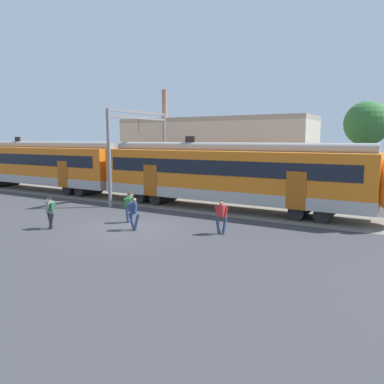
% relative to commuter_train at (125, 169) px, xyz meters
% --- Properties ---
extents(ground_plane, '(160.00, 160.00, 0.00)m').
position_rel_commuter_train_xyz_m(ground_plane, '(6.63, -7.17, -2.25)').
color(ground_plane, '#38383D').
extents(track_bed, '(80.00, 4.40, 0.01)m').
position_rel_commuter_train_xyz_m(track_bed, '(-2.48, 0.00, -2.25)').
color(track_bed, slate).
rests_on(track_bed, ground).
extents(commuter_train, '(38.05, 3.07, 4.73)m').
position_rel_commuter_train_xyz_m(commuter_train, '(0.00, 0.00, 0.00)').
color(commuter_train, '#B2ADA8').
rests_on(commuter_train, ground).
extents(pedestrian_grey, '(0.66, 0.53, 1.67)m').
position_rel_commuter_train_xyz_m(pedestrian_grey, '(3.16, -9.39, -1.26)').
color(pedestrian_grey, '#28282D').
rests_on(pedestrian_grey, ground).
extents(pedestrian_green, '(0.52, 0.71, 1.67)m').
position_rel_commuter_train_xyz_m(pedestrian_green, '(5.69, -6.25, -1.26)').
color(pedestrian_green, navy).
rests_on(pedestrian_green, ground).
extents(pedestrian_navy, '(0.71, 0.52, 1.67)m').
position_rel_commuter_train_xyz_m(pedestrian_navy, '(6.99, -7.48, -1.26)').
color(pedestrian_navy, navy).
rests_on(pedestrian_navy, ground).
extents(pedestrian_red, '(0.60, 0.61, 1.67)m').
position_rel_commuter_train_xyz_m(pedestrian_red, '(11.13, -5.92, -1.26)').
color(pedestrian_red, navy).
rests_on(pedestrian_red, ground).
extents(catenary_gantry, '(0.24, 6.64, 6.53)m').
position_rel_commuter_train_xyz_m(catenary_gantry, '(1.46, 0.00, 2.06)').
color(catenary_gantry, gray).
rests_on(catenary_gantry, ground).
extents(background_building, '(17.63, 5.00, 9.20)m').
position_rel_commuter_train_xyz_m(background_building, '(3.16, 8.48, 0.95)').
color(background_building, beige).
rests_on(background_building, ground).
extents(street_tree_right, '(3.36, 3.36, 7.39)m').
position_rel_commuter_train_xyz_m(street_tree_right, '(15.59, 9.90, 3.41)').
color(street_tree_right, brown).
rests_on(street_tree_right, ground).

